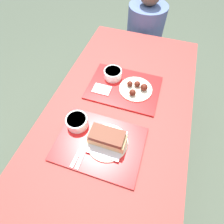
% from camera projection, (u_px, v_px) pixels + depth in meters
% --- Properties ---
extents(ground_plane, '(12.00, 12.00, 0.00)m').
position_uv_depth(ground_plane, '(114.00, 162.00, 1.66)').
color(ground_plane, '#424C3D').
extents(picnic_table, '(0.85, 1.78, 0.78)m').
position_uv_depth(picnic_table, '(115.00, 126.00, 1.09)').
color(picnic_table, maroon).
rests_on(picnic_table, ground_plane).
extents(picnic_bench_far, '(0.81, 0.28, 0.42)m').
position_uv_depth(picnic_bench_far, '(144.00, 58.00, 1.95)').
color(picnic_bench_far, maroon).
rests_on(picnic_bench_far, ground_plane).
extents(tray_near, '(0.45, 0.33, 0.01)m').
position_uv_depth(tray_near, '(100.00, 144.00, 0.92)').
color(tray_near, red).
rests_on(tray_near, picnic_table).
extents(tray_far, '(0.45, 0.33, 0.01)m').
position_uv_depth(tray_far, '(124.00, 88.00, 1.14)').
color(tray_far, red).
rests_on(tray_far, picnic_table).
extents(bowl_coleslaw_near, '(0.12, 0.12, 0.06)m').
position_uv_depth(bowl_coleslaw_near, '(77.00, 121.00, 0.95)').
color(bowl_coleslaw_near, white).
rests_on(bowl_coleslaw_near, tray_near).
extents(brisket_sandwich_plate, '(0.22, 0.22, 0.10)m').
position_uv_depth(brisket_sandwich_plate, '(107.00, 139.00, 0.88)').
color(brisket_sandwich_plate, beige).
rests_on(brisket_sandwich_plate, tray_near).
extents(plastic_fork_near, '(0.03, 0.17, 0.00)m').
position_uv_depth(plastic_fork_near, '(79.00, 152.00, 0.88)').
color(plastic_fork_near, white).
rests_on(plastic_fork_near, tray_near).
extents(plastic_knife_near, '(0.02, 0.17, 0.00)m').
position_uv_depth(plastic_knife_near, '(83.00, 153.00, 0.88)').
color(plastic_knife_near, white).
rests_on(plastic_knife_near, tray_near).
extents(condiment_packet, '(0.04, 0.03, 0.01)m').
position_uv_depth(condiment_packet, '(105.00, 131.00, 0.95)').
color(condiment_packet, '#3F3F47').
rests_on(condiment_packet, tray_near).
extents(bowl_coleslaw_far, '(0.12, 0.12, 0.06)m').
position_uv_depth(bowl_coleslaw_far, '(113.00, 74.00, 1.16)').
color(bowl_coleslaw_far, white).
rests_on(bowl_coleslaw_far, tray_far).
extents(wings_plate_far, '(0.21, 0.21, 0.05)m').
position_uv_depth(wings_plate_far, '(136.00, 88.00, 1.11)').
color(wings_plate_far, beige).
rests_on(wings_plate_far, tray_far).
extents(napkin_far, '(0.11, 0.08, 0.01)m').
position_uv_depth(napkin_far, '(102.00, 89.00, 1.12)').
color(napkin_far, white).
rests_on(napkin_far, tray_far).
extents(person_seated_across, '(0.34, 0.34, 0.67)m').
position_uv_depth(person_seated_across, '(145.00, 29.00, 1.68)').
color(person_seated_across, '#4C6093').
rests_on(person_seated_across, picnic_bench_far).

